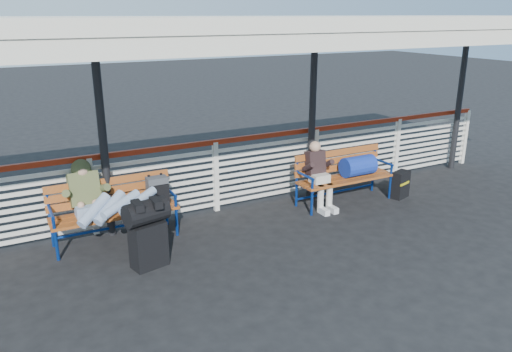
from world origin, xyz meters
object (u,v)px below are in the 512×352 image
bench_left (125,201)px  traveler_man (107,202)px  companion_person (319,174)px  bench_right (351,169)px  suitcase_side (400,184)px  luggage_stack (148,231)px

bench_left → traveler_man: bearing=-132.3°
bench_left → companion_person: size_ratio=1.57×
bench_right → companion_person: bearing=-179.6°
traveler_man → bench_left: bearing=47.7°
bench_right → companion_person: (-0.68, -0.00, -0.00)m
bench_right → traveler_man: traveler_man is taller
bench_left → suitcase_side: size_ratio=3.65×
bench_right → traveler_man: (-4.21, -0.02, 0.14)m
bench_right → luggage_stack: bearing=-169.7°
bench_right → traveler_man: 4.22m
bench_right → suitcase_side: (0.92, -0.30, -0.35)m
companion_person → suitcase_side: bearing=-10.5°
companion_person → suitcase_side: size_ratio=2.32×
companion_person → luggage_stack: bearing=-167.7°
luggage_stack → bench_right: (3.87, 0.70, 0.09)m
bench_right → bench_left: bearing=175.1°
companion_person → suitcase_side: (1.60, -0.30, -0.35)m
bench_right → companion_person: companion_person is taller
bench_left → companion_person: companion_person is taller
bench_left → bench_right: size_ratio=1.00×
luggage_stack → bench_right: size_ratio=0.52×
bench_left → traveler_man: traveler_man is taller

